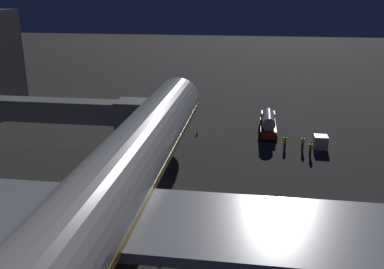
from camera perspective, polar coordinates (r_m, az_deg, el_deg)
name	(u,v)px	position (r m, az deg, el deg)	size (l,w,h in m)	color
ground_plane	(146,200)	(41.86, -6.10, -8.62)	(320.00, 320.00, 0.00)	#383533
airliner_at_gate	(102,203)	(29.73, -11.89, -8.93)	(48.93, 64.30, 19.13)	silver
jet_bridge	(58,111)	(53.02, -17.41, 3.05)	(24.57, 3.40, 7.17)	#9E9E99
fuel_tanker	(268,123)	(60.46, 10.09, 1.54)	(2.46, 6.65, 3.15)	maroon
baggage_container_mid_row	(321,142)	(56.79, 16.72, -0.96)	(1.68, 1.72, 1.66)	#B7BABF
ground_crew_near_nose_gear	(311,148)	(53.80, 15.48, -1.76)	(0.40, 0.40, 1.79)	black
ground_crew_by_belt_loader	(285,141)	(55.50, 12.26, -0.88)	(0.40, 0.40, 1.78)	black
ground_crew_marshaller_fwd	(303,143)	(55.35, 14.50, -1.05)	(0.40, 0.40, 1.86)	black
traffic_cone_nose_port	(197,134)	(59.36, 0.64, 0.12)	(0.36, 0.36, 0.55)	orange
traffic_cone_nose_starboard	(166,132)	(60.07, -3.52, 0.32)	(0.36, 0.36, 0.55)	orange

